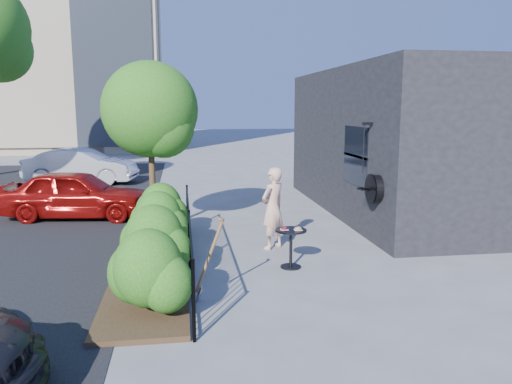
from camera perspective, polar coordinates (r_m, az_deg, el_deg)
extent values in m
plane|color=gray|center=(9.59, 1.55, -8.24)|extent=(120.00, 120.00, 0.00)
cube|color=black|center=(15.27, 19.33, 5.56)|extent=(6.00, 9.00, 4.00)
cube|color=black|center=(12.16, 11.34, 4.05)|extent=(0.04, 1.60, 1.40)
cube|color=black|center=(12.16, 11.36, 4.05)|extent=(0.05, 1.70, 0.06)
cylinder|color=black|center=(10.81, 13.47, 0.35)|extent=(0.18, 0.60, 0.60)
cylinder|color=black|center=(10.77, 12.97, 0.34)|extent=(0.03, 0.64, 0.64)
cube|color=black|center=(11.14, 12.68, 7.63)|extent=(0.25, 0.06, 0.06)
cylinder|color=black|center=(11.14, 12.19, 4.82)|extent=(0.02, 0.02, 1.05)
cylinder|color=black|center=(6.45, -7.15, -12.23)|extent=(0.05, 0.05, 1.10)
cylinder|color=black|center=(9.30, -7.61, -5.36)|extent=(0.05, 0.05, 1.10)
cylinder|color=black|center=(12.23, -7.85, -1.75)|extent=(0.05, 0.05, 1.10)
cube|color=black|center=(9.18, -7.68, -2.29)|extent=(0.03, 6.00, 0.03)
cube|color=black|center=(9.43, -7.55, -8.01)|extent=(0.03, 6.00, 0.03)
cylinder|color=black|center=(6.54, -7.17, -11.91)|extent=(0.02, 0.02, 1.04)
cylinder|color=black|center=(6.73, -7.21, -11.29)|extent=(0.02, 0.02, 1.04)
cylinder|color=black|center=(6.92, -7.25, -10.70)|extent=(0.02, 0.02, 1.04)
cylinder|color=black|center=(7.11, -7.29, -10.14)|extent=(0.02, 0.02, 1.04)
cylinder|color=black|center=(7.29, -7.33, -9.61)|extent=(0.02, 0.02, 1.04)
cylinder|color=black|center=(7.48, -7.36, -9.11)|extent=(0.02, 0.02, 1.04)
cylinder|color=black|center=(7.67, -7.39, -8.63)|extent=(0.02, 0.02, 1.04)
cylinder|color=black|center=(7.86, -7.42, -8.18)|extent=(0.02, 0.02, 1.04)
cylinder|color=black|center=(8.05, -7.45, -7.74)|extent=(0.02, 0.02, 1.04)
cylinder|color=black|center=(8.25, -7.48, -7.33)|extent=(0.02, 0.02, 1.04)
cylinder|color=black|center=(8.44, -7.51, -6.94)|extent=(0.02, 0.02, 1.04)
cylinder|color=black|center=(8.63, -7.53, -6.56)|extent=(0.02, 0.02, 1.04)
cylinder|color=black|center=(8.82, -7.56, -6.20)|extent=(0.02, 0.02, 1.04)
cylinder|color=black|center=(9.01, -7.58, -5.85)|extent=(0.02, 0.02, 1.04)
cylinder|color=black|center=(9.21, -7.60, -5.52)|extent=(0.02, 0.02, 1.04)
cylinder|color=black|center=(9.40, -7.62, -5.21)|extent=(0.02, 0.02, 1.04)
cylinder|color=black|center=(9.59, -7.64, -4.90)|extent=(0.02, 0.02, 1.04)
cylinder|color=black|center=(9.79, -7.66, -4.61)|extent=(0.02, 0.02, 1.04)
cylinder|color=black|center=(9.98, -7.68, -4.33)|extent=(0.02, 0.02, 1.04)
cylinder|color=black|center=(10.18, -7.70, -4.06)|extent=(0.02, 0.02, 1.04)
cylinder|color=black|center=(10.37, -7.72, -3.80)|extent=(0.02, 0.02, 1.04)
cylinder|color=black|center=(10.56, -7.73, -3.55)|extent=(0.02, 0.02, 1.04)
cylinder|color=black|center=(10.76, -7.75, -3.31)|extent=(0.02, 0.02, 1.04)
cylinder|color=black|center=(10.95, -7.77, -3.08)|extent=(0.02, 0.02, 1.04)
cylinder|color=black|center=(11.15, -7.78, -2.85)|extent=(0.02, 0.02, 1.04)
cylinder|color=black|center=(11.34, -7.79, -2.64)|extent=(0.02, 0.02, 1.04)
cylinder|color=black|center=(11.54, -7.81, -2.43)|extent=(0.02, 0.02, 1.04)
cylinder|color=black|center=(11.74, -7.82, -2.22)|extent=(0.02, 0.02, 1.04)
cylinder|color=black|center=(11.93, -7.83, -2.03)|extent=(0.02, 0.02, 1.04)
cylinder|color=black|center=(12.13, -7.85, -1.84)|extent=(0.02, 0.02, 1.04)
cube|color=#382616|center=(9.47, -11.83, -8.44)|extent=(1.30, 6.00, 0.08)
ellipsoid|color=#206015|center=(7.17, -12.19, -8.84)|extent=(1.10, 1.10, 1.24)
ellipsoid|color=#206015|center=(8.70, -11.54, -5.52)|extent=(1.10, 1.10, 1.24)
ellipsoid|color=#206015|center=(10.15, -11.11, -3.32)|extent=(1.10, 1.10, 1.24)
ellipsoid|color=#206015|center=(11.52, -10.81, -1.77)|extent=(1.10, 1.10, 1.24)
cylinder|color=#3F2B19|center=(11.94, -11.75, 1.03)|extent=(0.14, 0.14, 2.40)
sphere|color=#206015|center=(11.81, -12.03, 8.92)|extent=(2.20, 2.20, 2.20)
sphere|color=#206015|center=(11.60, -10.54, 7.33)|extent=(1.43, 1.43, 1.43)
cylinder|color=black|center=(9.22, 4.03, -4.39)|extent=(0.58, 0.58, 0.03)
cylinder|color=black|center=(9.32, 4.00, -6.52)|extent=(0.06, 0.06, 0.69)
cylinder|color=black|center=(9.42, 3.98, -8.51)|extent=(0.38, 0.38, 0.03)
cube|color=white|center=(9.22, 3.24, -4.28)|extent=(0.15, 0.15, 0.01)
cube|color=white|center=(9.21, 4.83, -4.31)|extent=(0.15, 0.15, 0.01)
torus|color=#430B11|center=(9.21, 3.24, -4.14)|extent=(0.13, 0.13, 0.04)
torus|color=tan|center=(9.21, 4.83, -4.17)|extent=(0.13, 0.13, 0.04)
imported|color=#DFAC90|center=(10.44, 1.94, -1.86)|extent=(0.75, 0.72, 1.73)
cylinder|color=brown|center=(7.69, -5.33, -7.27)|extent=(0.47, 0.05, 1.15)
cube|color=gray|center=(7.88, -6.54, -11.61)|extent=(0.11, 0.17, 0.24)
cylinder|color=brown|center=(7.55, -4.00, -3.08)|extent=(0.10, 0.10, 0.06)
imported|color=maroon|center=(14.19, -19.85, -0.22)|extent=(4.01, 2.03, 1.31)
imported|color=#BBBBC0|center=(20.63, -19.35, 2.83)|extent=(4.38, 2.12, 1.38)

